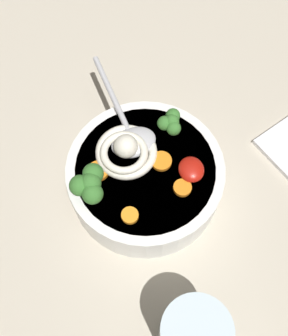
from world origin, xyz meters
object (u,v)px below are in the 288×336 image
soup_spoon (130,134)px  drinking_glass (192,335)px  soup_bowl (144,177)px  noodle_pile (126,151)px

soup_spoon → drinking_glass: size_ratio=1.66×
soup_bowl → drinking_glass: bearing=3.0°
noodle_pile → drinking_glass: bearing=7.5°
soup_spoon → drinking_glass: (25.45, 2.00, -1.54)cm
drinking_glass → soup_spoon: bearing=-175.5°
noodle_pile → drinking_glass: drinking_glass is taller
soup_bowl → noodle_pile: noodle_pile is taller
drinking_glass → soup_bowl: bearing=-177.0°
soup_bowl → noodle_pile: 5.03cm
soup_bowl → drinking_glass: (20.54, 1.09, 2.17)cm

